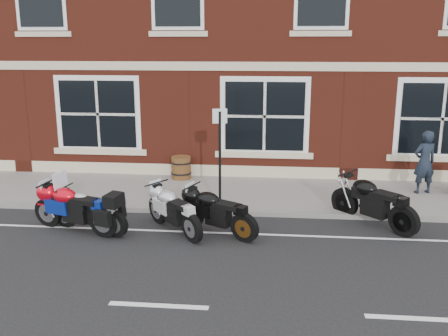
{
  "coord_description": "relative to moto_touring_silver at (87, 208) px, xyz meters",
  "views": [
    {
      "loc": [
        1.72,
        -9.99,
        4.03
      ],
      "look_at": [
        0.59,
        1.6,
        1.12
      ],
      "focal_mm": 40.0,
      "sensor_mm": 36.0,
      "label": 1
    }
  ],
  "objects": [
    {
      "name": "ground",
      "position": [
        2.26,
        -0.04,
        -0.53
      ],
      "size": [
        80.0,
        80.0,
        0.0
      ],
      "primitive_type": "plane",
      "color": "black",
      "rests_on": "ground"
    },
    {
      "name": "sidewalk",
      "position": [
        2.26,
        2.96,
        -0.47
      ],
      "size": [
        30.0,
        3.0,
        0.12
      ],
      "primitive_type": "cube",
      "color": "slate",
      "rests_on": "ground"
    },
    {
      "name": "kerb",
      "position": [
        2.26,
        1.38,
        -0.47
      ],
      "size": [
        30.0,
        0.16,
        0.12
      ],
      "primitive_type": "cube",
      "color": "slate",
      "rests_on": "ground"
    },
    {
      "name": "moto_touring_silver",
      "position": [
        0.0,
        0.0,
        0.0
      ],
      "size": [
        1.91,
        0.83,
        1.31
      ],
      "rotation": [
        0.0,
        0.0,
        1.22
      ],
      "color": "black",
      "rests_on": "ground"
    },
    {
      "name": "moto_sport_red",
      "position": [
        -0.3,
        -0.01,
        0.04
      ],
      "size": [
        2.13,
        0.84,
        0.99
      ],
      "rotation": [
        0.0,
        0.0,
        1.24
      ],
      "color": "black",
      "rests_on": "ground"
    },
    {
      "name": "moto_sport_black",
      "position": [
        2.82,
        0.13,
        0.0
      ],
      "size": [
        1.86,
        1.18,
        0.94
      ],
      "rotation": [
        0.0,
        0.0,
        1.04
      ],
      "color": "black",
      "rests_on": "ground"
    },
    {
      "name": "moto_sport_silver",
      "position": [
        1.9,
        0.18,
        -0.0
      ],
      "size": [
        1.48,
        1.62,
        0.93
      ],
      "rotation": [
        0.0,
        0.0,
        0.73
      ],
      "color": "black",
      "rests_on": "ground"
    },
    {
      "name": "moto_naked_black",
      "position": [
        6.29,
        1.0,
        0.06
      ],
      "size": [
        1.67,
        1.81,
        1.04
      ],
      "rotation": [
        0.0,
        0.0,
        0.74
      ],
      "color": "black",
      "rests_on": "ground"
    },
    {
      "name": "pedestrian_left",
      "position": [
        8.04,
        3.3,
        0.44
      ],
      "size": [
        0.71,
        0.56,
        1.7
      ],
      "primitive_type": "imported",
      "rotation": [
        0.0,
        0.0,
        3.42
      ],
      "color": "black",
      "rests_on": "sidewalk"
    },
    {
      "name": "barrel_planter",
      "position": [
        1.32,
        4.14,
        -0.08
      ],
      "size": [
        0.6,
        0.6,
        0.67
      ],
      "color": "#422811",
      "rests_on": "sidewalk"
    },
    {
      "name": "parking_sign",
      "position": [
        2.76,
        1.51,
        0.99
      ],
      "size": [
        0.34,
        0.1,
        2.44
      ],
      "rotation": [
        0.0,
        0.0,
        0.22
      ],
      "color": "black",
      "rests_on": "sidewalk"
    }
  ]
}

